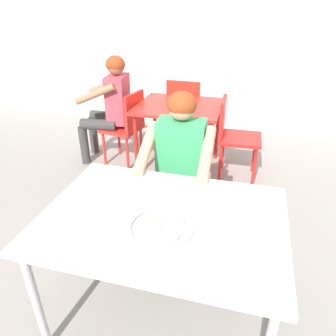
% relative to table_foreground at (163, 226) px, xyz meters
% --- Properties ---
extents(ground_plane, '(12.00, 12.00, 0.05)m').
position_rel_table_foreground_xyz_m(ground_plane, '(-0.08, -0.07, -0.70)').
color(ground_plane, gray).
extents(back_wall, '(12.00, 0.12, 3.40)m').
position_rel_table_foreground_xyz_m(back_wall, '(-0.08, 3.32, 1.03)').
color(back_wall, white).
rests_on(back_wall, ground).
extents(table_foreground, '(1.26, 0.89, 0.74)m').
position_rel_table_foreground_xyz_m(table_foreground, '(0.00, 0.00, 0.00)').
color(table_foreground, silver).
rests_on(table_foreground, ground).
extents(thali_tray, '(0.32, 0.32, 0.03)m').
position_rel_table_foreground_xyz_m(thali_tray, '(0.02, -0.10, 0.08)').
color(thali_tray, '#B7BABF').
rests_on(thali_tray, table_foreground).
extents(drinking_cup, '(0.07, 0.07, 0.10)m').
position_rel_table_foreground_xyz_m(drinking_cup, '(0.42, 0.12, 0.12)').
color(drinking_cup, white).
rests_on(drinking_cup, table_foreground).
extents(chair_foreground, '(0.44, 0.44, 0.85)m').
position_rel_table_foreground_xyz_m(chair_foreground, '(-0.08, 0.89, -0.17)').
color(chair_foreground, silver).
rests_on(chair_foreground, ground).
extents(diner_foreground, '(0.50, 0.56, 1.19)m').
position_rel_table_foreground_xyz_m(diner_foreground, '(-0.07, 0.66, 0.05)').
color(diner_foreground, '#262626').
rests_on(diner_foreground, ground).
extents(table_background_red, '(0.89, 0.79, 0.74)m').
position_rel_table_foreground_xyz_m(table_background_red, '(-0.36, 1.90, -0.03)').
color(table_background_red, red).
rests_on(table_background_red, ground).
extents(chair_red_left, '(0.46, 0.45, 0.85)m').
position_rel_table_foreground_xyz_m(chair_red_left, '(-0.94, 1.84, -0.18)').
color(chair_red_left, red).
rests_on(chair_red_left, ground).
extents(chair_red_right, '(0.44, 0.41, 0.86)m').
position_rel_table_foreground_xyz_m(chair_red_right, '(0.23, 1.84, -0.17)').
color(chair_red_right, red).
rests_on(chair_red_right, ground).
extents(chair_red_far, '(0.44, 0.45, 0.88)m').
position_rel_table_foreground_xyz_m(chair_red_far, '(-0.42, 2.47, -0.17)').
color(chair_red_far, red).
rests_on(chair_red_far, ground).
extents(patron_background, '(0.58, 0.53, 1.21)m').
position_rel_table_foreground_xyz_m(patron_background, '(-1.15, 1.89, 0.05)').
color(patron_background, '#353535').
rests_on(patron_background, ground).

